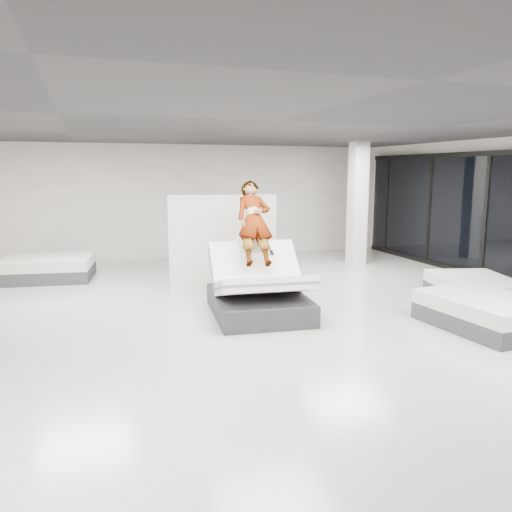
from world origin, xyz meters
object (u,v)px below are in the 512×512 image
(remote, at_px, (272,253))
(divider_panel, at_px, (223,244))
(flat_bed_left_far, at_px, (48,268))
(flat_bed_right_near, at_px, (485,312))
(hero_bed, at_px, (259,292))
(person, at_px, (255,238))
(column, at_px, (357,204))
(flat_bed_right_far, at_px, (474,290))

(remote, bearing_deg, divider_panel, 106.71)
(flat_bed_left_far, bearing_deg, flat_bed_right_near, -41.59)
(divider_panel, bearing_deg, flat_bed_left_far, 155.12)
(remote, xyz_separation_m, flat_bed_left_far, (-3.88, 4.27, -0.83))
(hero_bed, relative_size, flat_bed_left_far, 1.05)
(flat_bed_right_near, bearing_deg, flat_bed_left_far, 138.41)
(person, relative_size, flat_bed_right_near, 0.89)
(flat_bed_right_near, distance_m, column, 5.70)
(person, bearing_deg, flat_bed_right_near, -28.67)
(person, relative_size, flat_bed_right_far, 0.86)
(hero_bed, xyz_separation_m, remote, (0.22, -0.05, 0.68))
(divider_panel, height_order, flat_bed_right_far, divider_panel)
(remote, distance_m, flat_bed_left_far, 5.83)
(person, bearing_deg, flat_bed_right_far, -5.57)
(divider_panel, distance_m, flat_bed_left_far, 4.31)
(flat_bed_right_far, distance_m, flat_bed_right_near, 1.65)
(column, bearing_deg, person, -140.04)
(hero_bed, distance_m, divider_panel, 1.94)
(remote, height_order, divider_panel, divider_panel)
(divider_panel, relative_size, flat_bed_right_near, 1.13)
(person, distance_m, flat_bed_right_far, 4.35)
(flat_bed_right_far, distance_m, flat_bed_left_far, 9.15)
(hero_bed, height_order, flat_bed_left_far, hero_bed)
(divider_panel, distance_m, flat_bed_right_near, 5.02)
(hero_bed, height_order, flat_bed_right_near, hero_bed)
(flat_bed_right_near, xyz_separation_m, flat_bed_left_far, (-6.84, 6.07, 0.01))
(remote, relative_size, flat_bed_left_far, 0.07)
(flat_bed_left_far, bearing_deg, divider_panel, -34.05)
(remote, height_order, flat_bed_right_near, remote)
(remote, distance_m, column, 5.29)
(person, height_order, divider_panel, person)
(hero_bed, distance_m, flat_bed_left_far, 5.59)
(flat_bed_right_far, xyz_separation_m, flat_bed_left_far, (-7.82, 4.74, 0.02))
(remote, bearing_deg, flat_bed_left_far, 138.24)
(flat_bed_right_far, height_order, column, column)
(column, bearing_deg, hero_bed, -137.64)
(flat_bed_right_near, bearing_deg, hero_bed, 149.79)
(hero_bed, distance_m, flat_bed_right_near, 3.68)
(remote, distance_m, flat_bed_right_far, 4.06)
(remote, xyz_separation_m, flat_bed_right_near, (2.96, -1.80, -0.84))
(person, bearing_deg, column, 45.95)
(person, height_order, flat_bed_left_far, person)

